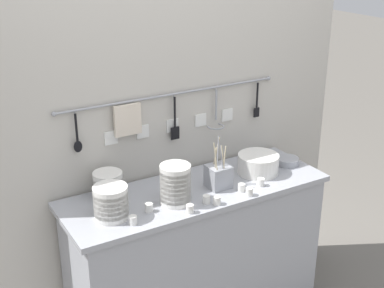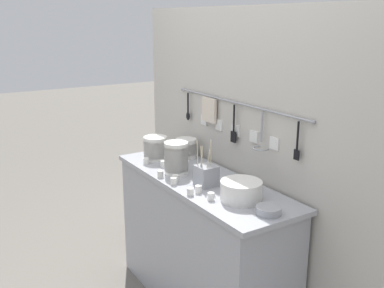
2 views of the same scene
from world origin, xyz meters
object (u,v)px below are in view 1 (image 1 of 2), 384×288
(bowl_stack_tall_left, at_px, (175,184))
(cup_front_right, at_px, (124,203))
(cup_back_right, at_px, (218,200))
(cup_by_caddy, at_px, (149,208))
(bowl_stack_wide_centre, at_px, (108,185))
(cutlery_caddy, at_px, (218,176))
(cup_edge_far, at_px, (242,188))
(steel_mixing_bowl, at_px, (288,161))
(cup_centre, at_px, (261,182))
(cup_edge_near, at_px, (206,199))
(plate_stack, at_px, (258,164))
(cup_beside_plates, at_px, (249,192))
(cup_back_left, at_px, (133,220))
(cup_front_left, at_px, (190,209))
(bowl_stack_short_front, at_px, (111,202))

(bowl_stack_tall_left, relative_size, cup_front_right, 4.81)
(cup_back_right, relative_size, cup_by_caddy, 1.00)
(bowl_stack_tall_left, relative_size, cup_by_caddy, 4.81)
(bowl_stack_tall_left, bearing_deg, cup_front_right, 157.94)
(bowl_stack_tall_left, relative_size, bowl_stack_wide_centre, 1.37)
(cutlery_caddy, relative_size, cup_edge_far, 6.55)
(steel_mixing_bowl, height_order, cup_centre, cup_centre)
(cup_edge_near, bearing_deg, plate_stack, 19.96)
(cup_edge_near, relative_size, cup_beside_plates, 1.00)
(bowl_stack_wide_centre, height_order, cup_back_left, bowl_stack_wide_centre)
(cup_front_right, bearing_deg, cup_back_left, -101.19)
(steel_mixing_bowl, relative_size, cup_by_caddy, 3.11)
(cutlery_caddy, relative_size, cup_edge_near, 6.55)
(cup_front_right, bearing_deg, cutlery_caddy, -5.93)
(cup_back_left, xyz_separation_m, cup_front_left, (0.28, -0.04, 0.00))
(cup_beside_plates, bearing_deg, cup_back_right, 178.61)
(bowl_stack_wide_centre, relative_size, steel_mixing_bowl, 1.13)
(cutlery_caddy, bearing_deg, cup_by_caddy, -172.93)
(cup_back_right, distance_m, cup_edge_far, 0.19)
(bowl_stack_short_front, xyz_separation_m, cup_front_right, (0.10, 0.07, -0.06))
(bowl_stack_short_front, xyz_separation_m, steel_mixing_bowl, (1.11, 0.06, -0.06))
(cup_front_left, bearing_deg, cutlery_caddy, 31.36)
(cutlery_caddy, bearing_deg, cup_back_right, -123.78)
(bowl_stack_tall_left, xyz_separation_m, cup_edge_near, (0.13, -0.08, -0.08))
(cup_back_right, bearing_deg, steel_mixing_bowl, 18.04)
(cup_back_right, bearing_deg, cup_by_caddy, 162.15)
(cup_edge_near, relative_size, cup_by_caddy, 1.00)
(cup_by_caddy, bearing_deg, cup_edge_far, -5.71)
(cutlery_caddy, bearing_deg, cup_beside_plates, -62.95)
(plate_stack, bearing_deg, cutlery_caddy, -172.94)
(bowl_stack_tall_left, bearing_deg, cup_back_left, -163.28)
(bowl_stack_wide_centre, xyz_separation_m, cup_edge_near, (0.39, -0.31, -0.05))
(cup_edge_near, bearing_deg, cup_back_right, -39.50)
(bowl_stack_wide_centre, xyz_separation_m, cup_front_left, (0.27, -0.35, -0.05))
(plate_stack, bearing_deg, cup_back_left, -169.28)
(bowl_stack_tall_left, distance_m, cup_front_left, 0.15)
(cup_beside_plates, bearing_deg, bowl_stack_short_front, 168.09)
(bowl_stack_tall_left, bearing_deg, cup_centre, -7.36)
(cup_by_caddy, height_order, cup_edge_far, same)
(bowl_stack_tall_left, height_order, plate_stack, bowl_stack_tall_left)
(cup_back_left, bearing_deg, cup_edge_far, 1.67)
(bowl_stack_short_front, xyz_separation_m, cup_centre, (0.81, -0.09, -0.06))
(cup_edge_near, xyz_separation_m, cup_front_right, (-0.36, 0.18, 0.00))
(cup_back_right, xyz_separation_m, cup_beside_plates, (0.19, -0.00, 0.00))
(plate_stack, distance_m, cup_edge_near, 0.47)
(plate_stack, relative_size, steel_mixing_bowl, 1.73)
(plate_stack, distance_m, cup_edge_far, 0.26)
(cup_edge_near, height_order, cup_front_right, same)
(cup_back_left, height_order, cup_front_left, same)
(cutlery_caddy, bearing_deg, bowl_stack_short_front, -178.40)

